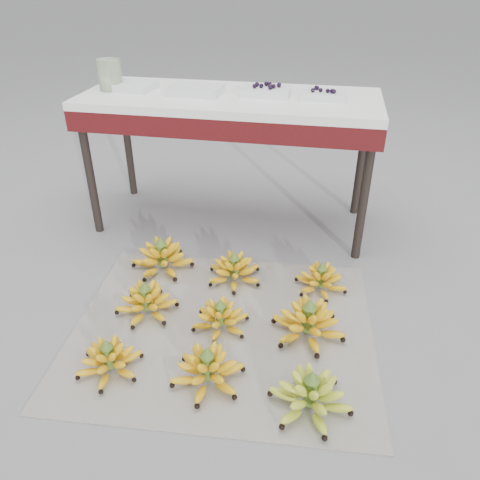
% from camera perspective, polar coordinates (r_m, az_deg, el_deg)
% --- Properties ---
extents(ground, '(60.00, 60.00, 0.00)m').
position_cam_1_polar(ground, '(2.04, -2.18, -10.25)').
color(ground, slate).
rests_on(ground, ground).
extents(newspaper_mat, '(1.32, 1.14, 0.01)m').
position_cam_1_polar(newspaper_mat, '(2.02, -2.10, -10.70)').
color(newspaper_mat, silver).
rests_on(newspaper_mat, ground).
extents(bunch_front_left, '(0.32, 0.32, 0.15)m').
position_cam_1_polar(bunch_front_left, '(1.87, -15.67, -13.89)').
color(bunch_front_left, '#DDB006').
rests_on(bunch_front_left, newspaper_mat).
extents(bunch_front_center, '(0.31, 0.31, 0.17)m').
position_cam_1_polar(bunch_front_center, '(1.77, -3.94, -15.50)').
color(bunch_front_center, '#DDB006').
rests_on(bunch_front_center, newspaper_mat).
extents(bunch_front_right, '(0.36, 0.36, 0.18)m').
position_cam_1_polar(bunch_front_right, '(1.70, 8.58, -18.22)').
color(bunch_front_right, '#95AE34').
rests_on(bunch_front_right, newspaper_mat).
extents(bunch_mid_left, '(0.28, 0.28, 0.16)m').
position_cam_1_polar(bunch_mid_left, '(2.10, -11.34, -7.41)').
color(bunch_mid_left, '#DDB006').
rests_on(bunch_mid_left, newspaper_mat).
extents(bunch_mid_center, '(0.30, 0.30, 0.15)m').
position_cam_1_polar(bunch_mid_center, '(1.99, -2.39, -9.44)').
color(bunch_mid_center, '#DDB006').
rests_on(bunch_mid_center, newspaper_mat).
extents(bunch_mid_right, '(0.39, 0.39, 0.18)m').
position_cam_1_polar(bunch_mid_right, '(1.96, 8.32, -9.92)').
color(bunch_mid_right, '#DDB006').
rests_on(bunch_mid_right, newspaper_mat).
extents(bunch_back_left, '(0.37, 0.37, 0.18)m').
position_cam_1_polar(bunch_back_left, '(2.36, -9.46, -2.16)').
color(bunch_back_left, '#DDB006').
rests_on(bunch_back_left, newspaper_mat).
extents(bunch_back_center, '(0.34, 0.34, 0.16)m').
position_cam_1_polar(bunch_back_center, '(2.25, -0.70, -3.73)').
color(bunch_back_center, '#DDB006').
rests_on(bunch_back_center, newspaper_mat).
extents(bunch_back_right, '(0.32, 0.32, 0.15)m').
position_cam_1_polar(bunch_back_right, '(2.23, 9.83, -4.81)').
color(bunch_back_right, '#DDB006').
rests_on(bunch_back_right, newspaper_mat).
extents(vendor_table, '(1.55, 0.62, 0.74)m').
position_cam_1_polar(vendor_table, '(2.56, -1.21, 15.43)').
color(vendor_table, black).
rests_on(vendor_table, ground).
extents(tray_far_left, '(0.27, 0.21, 0.04)m').
position_cam_1_polar(tray_far_left, '(2.70, -13.09, 17.83)').
color(tray_far_left, silver).
rests_on(tray_far_left, vendor_table).
extents(tray_left, '(0.27, 0.20, 0.04)m').
position_cam_1_polar(tray_left, '(2.55, -5.32, 17.75)').
color(tray_left, silver).
rests_on(tray_left, vendor_table).
extents(tray_right, '(0.24, 0.18, 0.06)m').
position_cam_1_polar(tray_right, '(2.52, 3.23, 17.69)').
color(tray_right, silver).
rests_on(tray_right, vendor_table).
extents(tray_far_right, '(0.23, 0.17, 0.06)m').
position_cam_1_polar(tray_far_right, '(2.49, 10.14, 17.05)').
color(tray_far_right, silver).
rests_on(tray_far_right, vendor_table).
extents(glass_jar, '(0.15, 0.15, 0.16)m').
position_cam_1_polar(glass_jar, '(2.71, -15.57, 18.84)').
color(glass_jar, beige).
rests_on(glass_jar, vendor_table).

